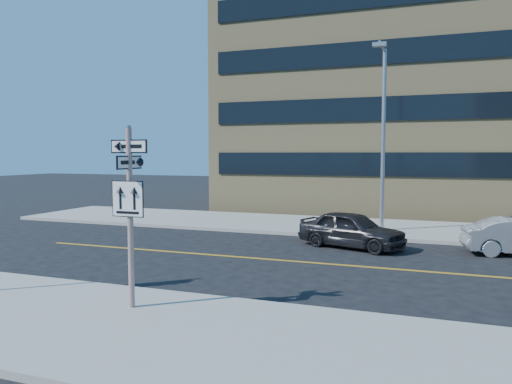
% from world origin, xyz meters
% --- Properties ---
extents(ground, '(120.00, 120.00, 0.00)m').
position_xyz_m(ground, '(0.00, 0.00, 0.00)').
color(ground, black).
rests_on(ground, ground).
extents(sign_pole, '(0.92, 0.92, 4.06)m').
position_xyz_m(sign_pole, '(0.00, -2.51, 2.44)').
color(sign_pole, beige).
rests_on(sign_pole, near_sidewalk).
extents(parked_car_a, '(2.87, 4.42, 1.40)m').
position_xyz_m(parked_car_a, '(3.30, 7.13, 0.70)').
color(parked_car_a, black).
rests_on(parked_car_a, ground).
extents(streetlight_a, '(0.55, 2.25, 8.00)m').
position_xyz_m(streetlight_a, '(4.00, 10.76, 4.76)').
color(streetlight_a, gray).
rests_on(streetlight_a, far_sidewalk).
extents(building_brick, '(18.00, 18.00, 18.00)m').
position_xyz_m(building_brick, '(2.00, 25.00, 9.00)').
color(building_brick, tan).
rests_on(building_brick, ground).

